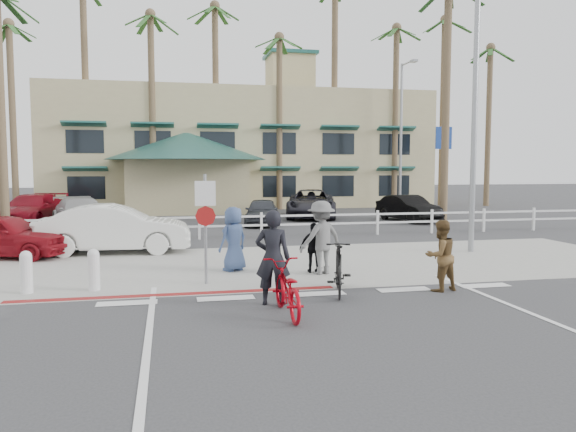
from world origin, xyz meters
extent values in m
plane|color=#333335|center=(0.00, 0.00, 0.00)|extent=(140.00, 140.00, 0.00)
cube|color=#333335|center=(0.00, -2.00, 0.00)|extent=(12.00, 16.00, 0.01)
cube|color=gray|center=(0.00, 4.50, 0.01)|extent=(22.00, 7.00, 0.01)
cube|color=#333335|center=(0.00, 8.50, 0.00)|extent=(40.00, 5.00, 0.01)
cube|color=#333335|center=(0.00, 18.00, 0.00)|extent=(50.00, 16.00, 0.01)
cube|color=maroon|center=(-3.00, 1.20, 0.01)|extent=(7.00, 0.25, 0.02)
imported|color=#9F030E|center=(-1.03, -0.99, 0.51)|extent=(0.70, 1.95, 1.02)
imported|color=black|center=(-1.13, -0.11, 0.96)|extent=(0.80, 0.64, 1.92)
imported|color=black|center=(0.45, 0.52, 0.56)|extent=(1.01, 1.95, 1.13)
imported|color=brown|center=(2.75, 0.35, 0.80)|extent=(0.89, 0.77, 1.60)
imported|color=#5F5F5F|center=(0.69, 2.82, 0.95)|extent=(1.39, 1.08, 1.90)
imported|color=black|center=(0.56, 3.03, 0.66)|extent=(0.80, 0.39, 1.32)
imported|color=#374C77|center=(-1.47, 3.73, 0.86)|extent=(1.00, 0.92, 1.72)
imported|color=silver|center=(-4.83, 7.64, 0.78)|extent=(4.82, 1.84, 1.57)
imported|color=maroon|center=(-8.08, 7.42, 0.68)|extent=(4.32, 2.79, 1.37)
imported|color=#999999|center=(-6.94, 15.24, 0.71)|extent=(3.38, 5.24, 1.41)
imported|color=#2D3137|center=(1.21, 15.23, 0.64)|extent=(2.29, 4.00, 1.28)
imported|color=black|center=(8.78, 15.48, 0.67)|extent=(2.14, 4.25, 1.34)
imported|color=maroon|center=(-9.54, 17.75, 0.74)|extent=(2.94, 5.36, 1.47)
imported|color=black|center=(4.48, 18.53, 0.77)|extent=(3.89, 6.01, 1.54)
camera|label=1|loc=(-3.15, -10.99, 2.76)|focal=35.00mm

